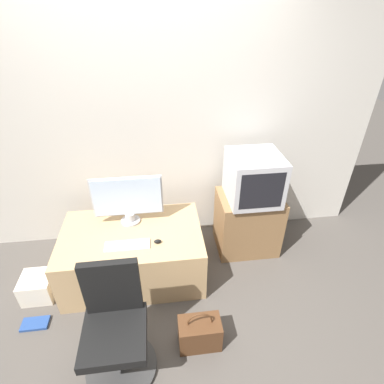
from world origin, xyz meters
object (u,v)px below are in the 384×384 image
(cardboard_box_lower, at_px, (38,287))
(book, at_px, (35,324))
(mouse, at_px, (158,241))
(office_chair, at_px, (116,331))
(main_monitor, at_px, (128,200))
(keyboard, at_px, (127,245))
(crt_tv, at_px, (254,178))
(handbag, at_px, (200,333))

(cardboard_box_lower, height_order, book, cardboard_box_lower)
(mouse, relative_size, office_chair, 0.07)
(main_monitor, distance_m, cardboard_box_lower, 1.09)
(keyboard, distance_m, mouse, 0.25)
(keyboard, xyz_separation_m, crt_tv, (1.16, 0.39, 0.34))
(book, bearing_deg, mouse, 15.89)
(mouse, height_order, handbag, mouse)
(crt_tv, height_order, book, crt_tv)
(keyboard, height_order, handbag, keyboard)
(crt_tv, bearing_deg, book, -160.69)
(keyboard, relative_size, crt_tv, 0.77)
(crt_tv, bearing_deg, cardboard_box_lower, -169.12)
(crt_tv, xyz_separation_m, cardboard_box_lower, (-1.98, -0.38, -0.74))
(main_monitor, height_order, keyboard, main_monitor)
(keyboard, height_order, office_chair, office_chair)
(main_monitor, distance_m, handbag, 1.23)
(main_monitor, xyz_separation_m, keyboard, (-0.01, -0.33, -0.24))
(keyboard, distance_m, handbag, 0.89)
(main_monitor, bearing_deg, keyboard, -92.21)
(keyboard, bearing_deg, handbag, -49.45)
(keyboard, xyz_separation_m, office_chair, (-0.06, -0.67, -0.14))
(crt_tv, relative_size, cardboard_box_lower, 1.85)
(keyboard, bearing_deg, main_monitor, 87.79)
(mouse, distance_m, crt_tv, 1.04)
(keyboard, bearing_deg, book, -159.61)
(mouse, relative_size, handbag, 0.18)
(mouse, height_order, office_chair, office_chair)
(handbag, bearing_deg, cardboard_box_lower, 155.17)
(handbag, distance_m, book, 1.35)
(office_chair, bearing_deg, book, 152.11)
(mouse, bearing_deg, crt_tv, 23.00)
(mouse, xyz_separation_m, book, (-1.03, -0.29, -0.51))
(main_monitor, xyz_separation_m, mouse, (0.24, -0.33, -0.23))
(cardboard_box_lower, bearing_deg, mouse, -0.35)
(handbag, height_order, book, handbag)
(office_chair, distance_m, book, 0.89)
(keyboard, relative_size, mouse, 5.90)
(keyboard, bearing_deg, crt_tv, 18.57)
(office_chair, xyz_separation_m, cardboard_box_lower, (-0.76, 0.68, -0.26))
(office_chair, xyz_separation_m, book, (-0.72, 0.38, -0.35))
(main_monitor, distance_m, mouse, 0.46)
(crt_tv, relative_size, office_chair, 0.56)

